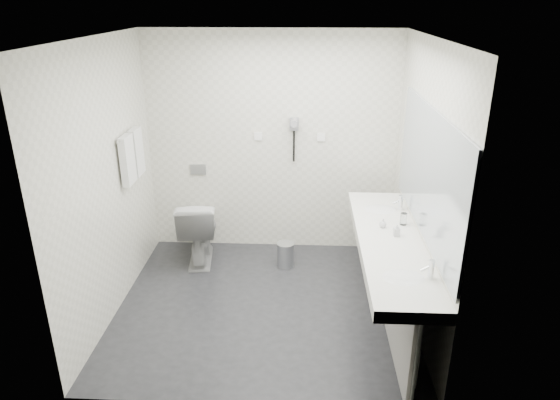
{
  "coord_description": "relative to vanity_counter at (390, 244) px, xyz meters",
  "views": [
    {
      "loc": [
        0.36,
        -4.15,
        2.8
      ],
      "look_at": [
        0.15,
        0.15,
        1.05
      ],
      "focal_mm": 32.26,
      "sensor_mm": 36.0,
      "label": 1
    }
  ],
  "objects": [
    {
      "name": "switch_plate_b",
      "position": [
        -0.57,
        1.49,
        0.55
      ],
      "size": [
        0.09,
        0.02,
        0.09
      ],
      "primitive_type": "cube",
      "color": "white",
      "rests_on": "wall_back"
    },
    {
      "name": "towel_far",
      "position": [
        -2.46,
        0.89,
        0.53
      ],
      "size": [
        0.07,
        0.24,
        0.48
      ],
      "primitive_type": "cube",
      "color": "silver",
      "rests_on": "towel_rail"
    },
    {
      "name": "dryer_barrel",
      "position": [
        -0.88,
        1.4,
        0.73
      ],
      "size": [
        0.08,
        0.14,
        0.08
      ],
      "primitive_type": "cylinder",
      "rotation": [
        1.57,
        0.0,
        0.0
      ],
      "color": "gray",
      "rests_on": "dryer_cradle"
    },
    {
      "name": "mirror",
      "position": [
        0.26,
        0.0,
        0.65
      ],
      "size": [
        0.02,
        2.2,
        1.05
      ],
      "primitive_type": "cube",
      "color": "#B2BCC6",
      "rests_on": "wall_right"
    },
    {
      "name": "basin_far",
      "position": [
        0.0,
        0.65,
        0.04
      ],
      "size": [
        0.4,
        0.31,
        0.05
      ],
      "primitive_type": "ellipsoid",
      "color": "white",
      "rests_on": "vanity_counter"
    },
    {
      "name": "bin_lid",
      "position": [
        -0.95,
        0.98,
        -0.52
      ],
      "size": [
        0.19,
        0.19,
        0.02
      ],
      "primitive_type": "cylinder",
      "color": "#B2B5BA",
      "rests_on": "pedal_bin"
    },
    {
      "name": "wall_back",
      "position": [
        -1.12,
        1.5,
        0.45
      ],
      "size": [
        2.8,
        0.0,
        2.8
      ],
      "primitive_type": "plane",
      "rotation": [
        1.57,
        0.0,
        0.0
      ],
      "color": "silver",
      "rests_on": "floor"
    },
    {
      "name": "glass_left",
      "position": [
        0.16,
        0.3,
        0.11
      ],
      "size": [
        0.08,
        0.08,
        0.11
      ],
      "primitive_type": "cylinder",
      "rotation": [
        0.0,
        0.0,
        -0.39
      ],
      "color": "silver",
      "rests_on": "vanity_counter"
    },
    {
      "name": "dryer_cradle",
      "position": [
        -0.88,
        1.47,
        0.7
      ],
      "size": [
        0.1,
        0.04,
        0.14
      ],
      "primitive_type": "cube",
      "color": "gray",
      "rests_on": "wall_back"
    },
    {
      "name": "toilet",
      "position": [
        -1.93,
        1.09,
        -0.42
      ],
      "size": [
        0.5,
        0.79,
        0.75
      ],
      "primitive_type": "imported",
      "rotation": [
        0.0,
        0.0,
        3.26
      ],
      "color": "white",
      "rests_on": "floor"
    },
    {
      "name": "towel_rail",
      "position": [
        -2.47,
        0.75,
        0.75
      ],
      "size": [
        0.02,
        0.62,
        0.02
      ],
      "primitive_type": "cylinder",
      "rotation": [
        1.57,
        0.0,
        0.0
      ],
      "color": "silver",
      "rests_on": "wall_left"
    },
    {
      "name": "vanity_panel",
      "position": [
        0.02,
        0.0,
        -0.42
      ],
      "size": [
        0.03,
        2.15,
        0.75
      ],
      "primitive_type": "cube",
      "color": "gray",
      "rests_on": "floor"
    },
    {
      "name": "faucet_near",
      "position": [
        0.19,
        -0.65,
        0.12
      ],
      "size": [
        0.04,
        0.04,
        0.15
      ],
      "primitive_type": "cylinder",
      "color": "silver",
      "rests_on": "vanity_counter"
    },
    {
      "name": "wall_right",
      "position": [
        0.27,
        0.2,
        0.45
      ],
      "size": [
        0.0,
        2.6,
        2.6
      ],
      "primitive_type": "plane",
      "rotation": [
        1.57,
        0.0,
        -1.57
      ],
      "color": "silver",
      "rests_on": "floor"
    },
    {
      "name": "soap_bottle_a",
      "position": [
        0.06,
        0.06,
        0.11
      ],
      "size": [
        0.06,
        0.06,
        0.12
      ],
      "primitive_type": "imported",
      "rotation": [
        0.0,
        0.0,
        0.05
      ],
      "color": "white",
      "rests_on": "vanity_counter"
    },
    {
      "name": "vanity_post_far",
      "position": [
        0.05,
        1.04,
        -0.42
      ],
      "size": [
        0.06,
        0.06,
        0.75
      ],
      "primitive_type": "cylinder",
      "color": "silver",
      "rests_on": "floor"
    },
    {
      "name": "ceiling",
      "position": [
        -1.12,
        0.2,
        1.7
      ],
      "size": [
        2.8,
        2.8,
        0.0
      ],
      "primitive_type": "plane",
      "rotation": [
        3.14,
        0.0,
        0.0
      ],
      "color": "white",
      "rests_on": "wall_back"
    },
    {
      "name": "wall_front",
      "position": [
        -1.12,
        -1.1,
        0.45
      ],
      "size": [
        2.8,
        0.0,
        2.8
      ],
      "primitive_type": "plane",
      "rotation": [
        -1.57,
        0.0,
        0.0
      ],
      "color": "silver",
      "rests_on": "floor"
    },
    {
      "name": "floor",
      "position": [
        -1.12,
        0.2,
        -0.8
      ],
      "size": [
        2.8,
        2.8,
        0.0
      ],
      "primitive_type": "plane",
      "color": "#222327",
      "rests_on": "ground"
    },
    {
      "name": "soap_bottle_b",
      "position": [
        -0.03,
        0.23,
        0.09
      ],
      "size": [
        0.09,
        0.09,
        0.08
      ],
      "primitive_type": "imported",
      "rotation": [
        0.0,
        0.0,
        -0.81
      ],
      "color": "white",
      "rests_on": "vanity_counter"
    },
    {
      "name": "faucet_far",
      "position": [
        0.19,
        0.65,
        0.12
      ],
      "size": [
        0.04,
        0.04,
        0.15
      ],
      "primitive_type": "cylinder",
      "color": "silver",
      "rests_on": "vanity_counter"
    },
    {
      "name": "vanity_counter",
      "position": [
        0.0,
        0.0,
        0.0
      ],
      "size": [
        0.55,
        2.2,
        0.1
      ],
      "primitive_type": "cube",
      "color": "white",
      "rests_on": "floor"
    },
    {
      "name": "towel_near",
      "position": [
        -2.46,
        0.61,
        0.53
      ],
      "size": [
        0.07,
        0.24,
        0.48
      ],
      "primitive_type": "cube",
      "color": "silver",
      "rests_on": "towel_rail"
    },
    {
      "name": "pedal_bin",
      "position": [
        -0.95,
        0.98,
        -0.67
      ],
      "size": [
        0.23,
        0.23,
        0.27
      ],
      "primitive_type": "cylinder",
      "rotation": [
        0.0,
        0.0,
        -0.25
      ],
      "color": "#B2B5BA",
      "rests_on": "floor"
    },
    {
      "name": "switch_plate_a",
      "position": [
        -1.27,
        1.49,
        0.55
      ],
      "size": [
        0.09,
        0.02,
        0.09
      ],
      "primitive_type": "cube",
      "color": "white",
      "rests_on": "wall_back"
    },
    {
      "name": "basin_near",
      "position": [
        0.0,
        -0.65,
        0.04
      ],
      "size": [
        0.4,
        0.31,
        0.05
      ],
      "primitive_type": "ellipsoid",
      "color": "white",
      "rests_on": "vanity_counter"
    },
    {
      "name": "flush_plate",
      "position": [
        -1.98,
        1.49,
        0.15
      ],
      "size": [
        0.18,
        0.02,
        0.12
      ],
      "primitive_type": "cube",
      "color": "#B2B5BA",
      "rests_on": "wall_back"
    },
    {
      "name": "dryer_cord",
      "position": [
        -0.88,
        1.46,
        0.45
      ],
      "size": [
        0.02,
        0.02,
        0.35
      ],
      "primitive_type": "cylinder",
      "color": "black",
      "rests_on": "dryer_cradle"
    },
    {
      "name": "vanity_post_near",
      "position": [
        0.05,
        -1.04,
        -0.42
      ],
      "size": [
        0.06,
        0.06,
        0.75
      ],
      "primitive_type": "cylinder",
      "color": "silver",
      "rests_on": "floor"
    },
    {
      "name": "wall_left",
      "position": [
        -2.52,
        0.2,
        0.45
      ],
      "size": [
        0.0,
        2.6,
        2.6
      ],
      "primitive_type": "plane",
      "rotation": [
        1.57,
        0.0,
        1.57
      ],
      "color": "silver",
      "rests_on": "floor"
    }
  ]
}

